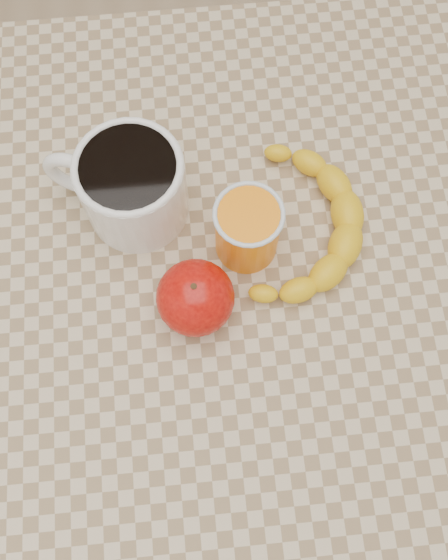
{
  "coord_description": "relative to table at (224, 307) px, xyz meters",
  "views": [
    {
      "loc": [
        -0.02,
        -0.22,
        1.43
      ],
      "look_at": [
        0.0,
        0.0,
        0.77
      ],
      "focal_mm": 40.0,
      "sensor_mm": 36.0,
      "label": 1
    }
  ],
  "objects": [
    {
      "name": "ground",
      "position": [
        0.0,
        0.0,
        -0.66
      ],
      "size": [
        3.0,
        3.0,
        0.0
      ],
      "primitive_type": "plane",
      "color": "tan",
      "rests_on": "ground"
    },
    {
      "name": "table",
      "position": [
        0.0,
        0.0,
        0.0
      ],
      "size": [
        0.8,
        0.8,
        0.75
      ],
      "color": "#C6AF8C",
      "rests_on": "ground"
    },
    {
      "name": "banana",
      "position": [
        0.1,
        0.06,
        0.11
      ],
      "size": [
        0.34,
        0.36,
        0.04
      ],
      "primitive_type": null,
      "rotation": [
        0.0,
        0.0,
        -0.39
      ],
      "color": "yellow",
      "rests_on": "table"
    },
    {
      "name": "coffee_mug",
      "position": [
        -0.1,
        0.11,
        0.14
      ],
      "size": [
        0.18,
        0.15,
        0.1
      ],
      "color": "white",
      "rests_on": "table"
    },
    {
      "name": "apple",
      "position": [
        -0.03,
        -0.02,
        0.13
      ],
      "size": [
        0.11,
        0.11,
        0.08
      ],
      "color": "#880404",
      "rests_on": "table"
    },
    {
      "name": "orange_juice_glass",
      "position": [
        0.03,
        0.05,
        0.13
      ],
      "size": [
        0.08,
        0.08,
        0.09
      ],
      "color": "orange",
      "rests_on": "table"
    }
  ]
}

